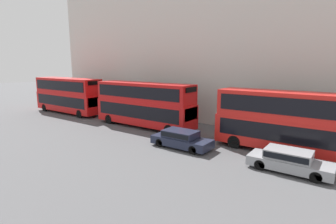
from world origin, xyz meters
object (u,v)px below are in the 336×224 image
Objects in this scene: bus_second_in_queue at (144,103)px; car_dark_sedan at (289,160)px; bus_third_in_queue at (68,94)px; pedestrian at (97,106)px; bus_leading at (295,121)px; car_hatchback at (181,138)px.

car_dark_sedan is at bearing -103.24° from bus_second_in_queue.
car_dark_sedan is (-3.40, -27.48, -1.80)m from bus_third_in_queue.
pedestrian is at bearing 75.93° from car_dark_sedan.
bus_leading is 0.99× the size of bus_second_in_queue.
bus_leading is 6.78× the size of pedestrian.
bus_third_in_queue is (-0.00, 27.06, 0.06)m from bus_leading.
bus_second_in_queue is (-0.00, 14.02, 0.04)m from bus_leading.
bus_leading is 2.35× the size of car_dark_sedan.
pedestrian reaches higher than car_dark_sedan.
bus_leading is 14.02m from bus_second_in_queue.
bus_second_in_queue is 7.75m from car_hatchback.
pedestrian is (2.97, 25.02, -1.69)m from bus_leading.
bus_leading is 3.84m from car_dark_sedan.
car_dark_sedan is 1.00× the size of car_hatchback.
car_dark_sedan is 2.88× the size of pedestrian.
car_hatchback is (0.00, 7.71, 0.01)m from car_dark_sedan.
bus_leading reaches higher than car_hatchback.
bus_third_in_queue is 2.34× the size of car_hatchback.
car_hatchback is (-3.40, 7.28, -1.73)m from bus_leading.
bus_third_in_queue is at bearing 80.24° from car_hatchback.
pedestrian is (6.37, 17.73, 0.04)m from car_hatchback.
bus_leading is at bearing 7.10° from car_dark_sedan.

